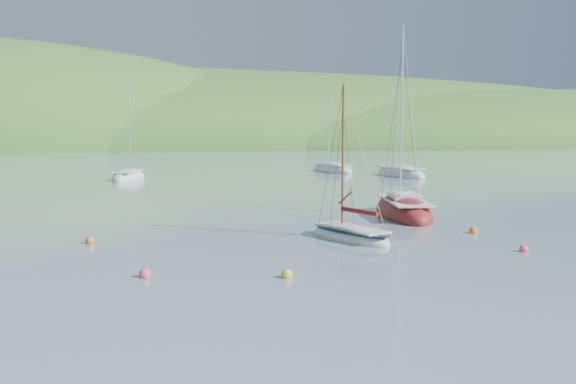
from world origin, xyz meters
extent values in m
plane|color=#7795A5|center=(0.00, 0.00, 0.00)|extent=(700.00, 700.00, 0.00)
ellipsoid|color=#32772D|center=(0.00, 170.00, 0.00)|extent=(440.00, 110.00, 44.00)
ellipsoid|color=#32772D|center=(90.00, 160.00, 0.00)|extent=(240.00, 100.00, 34.00)
ellipsoid|color=white|center=(5.12, 8.63, 0.09)|extent=(3.76, 5.77, 1.33)
cube|color=silver|center=(5.15, 8.53, 0.58)|extent=(2.87, 4.48, 0.10)
cylinder|color=brown|center=(4.89, 9.24, 4.15)|extent=(0.12, 0.12, 7.22)
ellipsoid|color=black|center=(5.12, 8.63, 0.48)|extent=(3.70, 5.71, 0.23)
cylinder|color=maroon|center=(5.34, 8.02, 1.49)|extent=(1.14, 2.52, 0.24)
ellipsoid|color=maroon|center=(11.21, 15.62, 0.17)|extent=(4.76, 9.25, 2.43)
cube|color=silver|center=(11.17, 15.45, 1.02)|extent=(3.61, 7.20, 0.10)
cylinder|color=white|center=(11.42, 16.66, 6.50)|extent=(0.12, 0.12, 11.03)
cube|color=silver|center=(11.17, 15.45, 1.26)|extent=(2.12, 2.76, 0.42)
cylinder|color=white|center=(10.99, 14.59, 1.93)|extent=(0.95, 4.16, 0.09)
ellipsoid|color=white|center=(-5.41, 48.48, 0.15)|extent=(4.87, 7.95, 2.05)
cube|color=silver|center=(-5.46, 48.34, 0.87)|extent=(3.71, 6.18, 0.10)
cylinder|color=white|center=(-5.13, 49.33, 5.33)|extent=(0.12, 0.12, 9.01)
ellipsoid|color=white|center=(18.98, 53.28, 0.16)|extent=(4.37, 8.53, 2.21)
cube|color=silver|center=(19.01, 53.12, 0.93)|extent=(3.31, 6.63, 0.10)
cylinder|color=white|center=(18.79, 54.24, 5.77)|extent=(0.12, 0.12, 9.76)
ellipsoid|color=white|center=(24.20, 44.88, 0.17)|extent=(4.27, 8.91, 2.33)
cube|color=silver|center=(24.23, 44.71, 0.98)|extent=(3.23, 6.93, 0.10)
cylinder|color=white|center=(24.05, 45.89, 6.08)|extent=(0.12, 0.12, 10.26)
sphere|color=yellow|center=(-0.02, 1.47, 0.12)|extent=(0.44, 0.44, 0.44)
sphere|color=#FE4F57|center=(-5.20, 2.89, 0.12)|extent=(0.45, 0.45, 0.45)
sphere|color=orange|center=(12.09, 8.72, 0.12)|extent=(0.44, 0.44, 0.44)
sphere|color=orange|center=(-7.55, 10.67, 0.12)|extent=(0.46, 0.46, 0.46)
sphere|color=#FE4F57|center=(11.64, 3.63, 0.12)|extent=(0.40, 0.40, 0.40)
camera|label=1|loc=(-5.87, -21.47, 5.73)|focal=40.00mm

